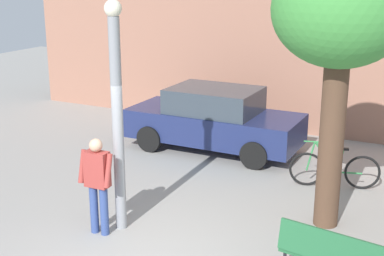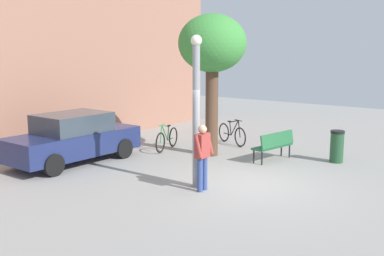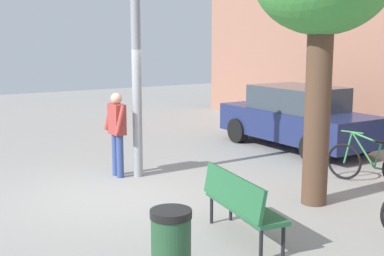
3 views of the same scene
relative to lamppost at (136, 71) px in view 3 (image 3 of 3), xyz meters
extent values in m
plane|color=gray|center=(0.95, -0.97, -2.08)|extent=(36.00, 36.00, 0.00)
cylinder|color=gray|center=(0.00, 0.00, -0.29)|extent=(0.19, 0.19, 3.59)
cylinder|color=#334784|center=(-0.10, -0.34, -1.66)|extent=(0.14, 0.14, 0.85)
cylinder|color=#334784|center=(-0.30, -0.35, -1.66)|extent=(0.14, 0.14, 0.85)
cube|color=#9E3833|center=(-0.20, -0.35, -0.93)|extent=(0.41, 0.23, 0.60)
sphere|color=tan|center=(-0.20, -0.35, -0.52)|extent=(0.22, 0.22, 0.22)
cylinder|color=#9E3833|center=(0.05, -0.39, -0.90)|extent=(0.10, 0.23, 0.55)
cylinder|color=#9E3833|center=(-0.45, -0.40, -0.90)|extent=(0.10, 0.23, 0.55)
cube|color=#236038|center=(3.72, -0.22, -1.63)|extent=(1.65, 0.69, 0.06)
cube|color=#236038|center=(3.69, -0.41, -1.38)|extent=(1.60, 0.38, 0.44)
cylinder|color=black|center=(3.04, 0.05, -1.87)|extent=(0.05, 0.05, 0.42)
cylinder|color=black|center=(4.46, -0.18, -1.87)|extent=(0.05, 0.05, 0.42)
cylinder|color=black|center=(2.99, -0.26, -1.87)|extent=(0.05, 0.05, 0.42)
cylinder|color=black|center=(4.41, -0.49, -1.87)|extent=(0.05, 0.05, 0.42)
cylinder|color=brown|center=(3.11, 1.71, -0.62)|extent=(0.42, 0.42, 2.92)
torus|color=black|center=(2.33, 3.29, -1.73)|extent=(0.70, 0.25, 0.71)
cylinder|color=#338447|center=(2.68, 3.39, -1.44)|extent=(0.49, 0.18, 0.64)
cylinder|color=#338447|center=(2.73, 3.41, -1.21)|extent=(0.57, 0.20, 0.18)
cylinder|color=#338447|center=(2.95, 3.48, -1.52)|extent=(0.14, 0.07, 0.48)
cylinder|color=#338447|center=(2.39, 3.31, -1.44)|extent=(0.17, 0.08, 0.63)
cube|color=black|center=(3.00, 3.49, -1.25)|extent=(0.21, 0.13, 0.04)
cylinder|color=#338447|center=(2.46, 3.33, -1.13)|extent=(0.43, 0.15, 0.03)
cube|color=navy|center=(-0.32, 4.53, -1.46)|extent=(4.21, 1.72, 0.70)
cube|color=#333D47|center=(-0.32, 4.53, -0.83)|extent=(2.11, 1.57, 0.60)
cylinder|color=black|center=(1.02, 5.34, -1.76)|extent=(0.64, 0.22, 0.64)
cylinder|color=black|center=(1.03, 3.74, -1.76)|extent=(0.64, 0.22, 0.64)
cylinder|color=black|center=(-1.68, 5.33, -1.76)|extent=(0.64, 0.22, 0.64)
cylinder|color=black|center=(-1.67, 3.73, -1.76)|extent=(0.64, 0.22, 0.64)
cylinder|color=black|center=(4.72, -1.94, -1.12)|extent=(0.43, 0.43, 0.08)
camera|label=1|loc=(4.91, -7.03, 2.20)|focal=50.61mm
camera|label=2|loc=(-9.07, -6.86, 1.41)|focal=42.73mm
camera|label=3|loc=(9.10, -4.43, 0.64)|focal=48.69mm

